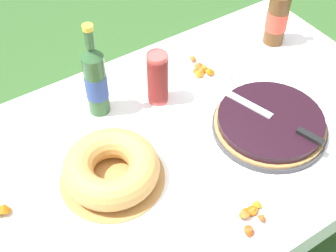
# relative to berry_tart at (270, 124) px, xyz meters

# --- Properties ---
(ground_plane) EXTENTS (16.00, 16.00, 0.00)m
(ground_plane) POSITION_rel_berry_tart_xyz_m (-0.29, 0.12, -0.73)
(ground_plane) COLOR #335B28
(garden_table) EXTENTS (1.66, 0.96, 0.70)m
(garden_table) POSITION_rel_berry_tart_xyz_m (-0.29, 0.12, -0.10)
(garden_table) COLOR #A87A47
(garden_table) RESTS_ON ground_plane
(tablecloth) EXTENTS (1.67, 0.97, 0.10)m
(tablecloth) POSITION_rel_berry_tart_xyz_m (-0.29, 0.12, -0.04)
(tablecloth) COLOR white
(tablecloth) RESTS_ON garden_table
(berry_tart) EXTENTS (0.38, 0.38, 0.06)m
(berry_tart) POSITION_rel_berry_tart_xyz_m (0.00, 0.00, 0.00)
(berry_tart) COLOR #38383D
(berry_tart) RESTS_ON tablecloth
(serving_knife) EXTENTS (0.13, 0.37, 0.01)m
(serving_knife) POSITION_rel_berry_tart_xyz_m (0.01, -0.03, 0.04)
(serving_knife) COLOR silver
(serving_knife) RESTS_ON berry_tart
(bundt_cake) EXTENTS (0.32, 0.32, 0.10)m
(bundt_cake) POSITION_rel_berry_tart_xyz_m (-0.53, 0.10, 0.02)
(bundt_cake) COLOR #B78447
(bundt_cake) RESTS_ON tablecloth
(cup_stack) EXTENTS (0.07, 0.07, 0.20)m
(cup_stack) POSITION_rel_berry_tart_xyz_m (-0.23, 0.32, 0.07)
(cup_stack) COLOR #E04C47
(cup_stack) RESTS_ON tablecloth
(cider_bottle_green) EXTENTS (0.08, 0.08, 0.35)m
(cider_bottle_green) POSITION_rel_berry_tart_xyz_m (-0.43, 0.39, 0.11)
(cider_bottle_green) COLOR #2D562D
(cider_bottle_green) RESTS_ON tablecloth
(cider_bottle_amber) EXTENTS (0.08, 0.08, 0.33)m
(cider_bottle_amber) POSITION_rel_berry_tart_xyz_m (0.34, 0.36, 0.10)
(cider_bottle_amber) COLOR brown
(cider_bottle_amber) RESTS_ON tablecloth
(snack_plate_right) EXTENTS (0.22, 0.22, 0.05)m
(snack_plate_right) POSITION_rel_berry_tart_xyz_m (-0.01, 0.36, -0.02)
(snack_plate_right) COLOR white
(snack_plate_right) RESTS_ON tablecloth
(snack_plate_far) EXTENTS (0.22, 0.22, 0.05)m
(snack_plate_far) POSITION_rel_berry_tart_xyz_m (-0.28, -0.22, -0.02)
(snack_plate_far) COLOR white
(snack_plate_far) RESTS_ON tablecloth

